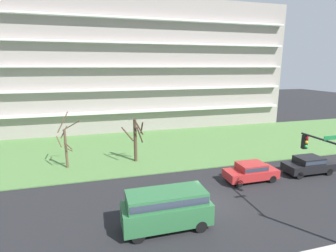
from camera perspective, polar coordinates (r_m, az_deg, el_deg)
name	(u,v)px	position (r m, az deg, el deg)	size (l,w,h in m)	color
ground	(207,204)	(19.42, 8.38, -16.26)	(160.00, 160.00, 0.00)	#232326
grass_lawn_strip	(159,146)	(31.70, -1.92, -4.42)	(80.00, 16.00, 0.08)	#547F42
apartment_building	(138,67)	(43.73, -6.40, 12.64)	(45.06, 12.36, 18.78)	#9E938C
tree_far_left	(66,144)	(26.31, -21.18, -3.64)	(2.18, 2.18, 5.32)	brown
tree_left	(136,138)	(26.25, -6.99, -2.64)	(2.16, 2.01, 4.59)	#4C3828
van_green_near_left	(166,207)	(16.05, -0.34, -17.04)	(5.21, 2.02, 2.36)	#2D6B3D
sedan_red_center_left	(251,171)	(23.29, 17.47, -9.29)	(4.41, 1.82, 1.57)	#B22828
sedan_black_center_right	(308,164)	(26.80, 28.05, -7.33)	(4.43, 1.87, 1.57)	black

